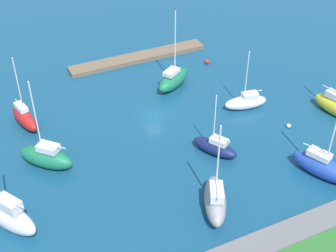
{
  "coord_description": "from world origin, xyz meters",
  "views": [
    {
      "loc": [
        21.95,
        51.04,
        39.03
      ],
      "look_at": [
        0.0,
        4.92,
        1.5
      ],
      "focal_mm": 50.54,
      "sensor_mm": 36.0,
      "label": 1
    }
  ],
  "objects_px": {
    "pier_dock": "(138,57)",
    "sailboat_blue_east_end": "(321,166)",
    "sailboat_red_off_beacon": "(24,117)",
    "sailboat_green_near_pier": "(46,157)",
    "sailboat_white_far_north": "(246,102)",
    "mooring_buoy_red": "(207,62)",
    "sailboat_white_along_channel": "(9,215)",
    "sailboat_navy_lone_north": "(215,147)",
    "sailboat_green_far_south": "(173,79)",
    "mooring_buoy_white": "(289,126)",
    "sailboat_gray_lone_south": "(215,200)"
  },
  "relations": [
    {
      "from": "sailboat_white_along_channel",
      "to": "sailboat_navy_lone_north",
      "type": "xyz_separation_m",
      "value": [
        -26.09,
        -1.39,
        -0.73
      ]
    },
    {
      "from": "sailboat_green_far_south",
      "to": "sailboat_navy_lone_north",
      "type": "bearing_deg",
      "value": -129.99
    },
    {
      "from": "sailboat_green_near_pier",
      "to": "mooring_buoy_white",
      "type": "distance_m",
      "value": 32.8
    },
    {
      "from": "sailboat_white_along_channel",
      "to": "sailboat_navy_lone_north",
      "type": "relative_size",
      "value": 1.34
    },
    {
      "from": "pier_dock",
      "to": "sailboat_green_far_south",
      "type": "bearing_deg",
      "value": 98.01
    },
    {
      "from": "sailboat_navy_lone_north",
      "to": "sailboat_green_near_pier",
      "type": "relative_size",
      "value": 0.72
    },
    {
      "from": "sailboat_white_far_north",
      "to": "mooring_buoy_red",
      "type": "bearing_deg",
      "value": -85.31
    },
    {
      "from": "sailboat_white_along_channel",
      "to": "sailboat_gray_lone_south",
      "type": "xyz_separation_m",
      "value": [
        -21.07,
        7.24,
        -0.23
      ]
    },
    {
      "from": "mooring_buoy_white",
      "to": "mooring_buoy_red",
      "type": "xyz_separation_m",
      "value": [
        1.28,
        -20.83,
        0.09
      ]
    },
    {
      "from": "sailboat_white_along_channel",
      "to": "sailboat_white_far_north",
      "type": "bearing_deg",
      "value": -107.7
    },
    {
      "from": "sailboat_white_far_north",
      "to": "sailboat_green_near_pier",
      "type": "bearing_deg",
      "value": 11.21
    },
    {
      "from": "pier_dock",
      "to": "sailboat_green_near_pier",
      "type": "bearing_deg",
      "value": 45.01
    },
    {
      "from": "pier_dock",
      "to": "mooring_buoy_red",
      "type": "relative_size",
      "value": 30.45
    },
    {
      "from": "sailboat_green_far_south",
      "to": "sailboat_gray_lone_south",
      "type": "height_order",
      "value": "sailboat_green_far_south"
    },
    {
      "from": "sailboat_navy_lone_north",
      "to": "mooring_buoy_white",
      "type": "xyz_separation_m",
      "value": [
        -12.03,
        -0.44,
        -0.73
      ]
    },
    {
      "from": "sailboat_red_off_beacon",
      "to": "sailboat_green_near_pier",
      "type": "xyz_separation_m",
      "value": [
        -0.68,
        9.81,
        0.11
      ]
    },
    {
      "from": "pier_dock",
      "to": "sailboat_blue_east_end",
      "type": "xyz_separation_m",
      "value": [
        -8.64,
        36.91,
        1.08
      ]
    },
    {
      "from": "sailboat_red_off_beacon",
      "to": "sailboat_blue_east_end",
      "type": "bearing_deg",
      "value": 36.29
    },
    {
      "from": "sailboat_white_along_channel",
      "to": "sailboat_white_far_north",
      "type": "xyz_separation_m",
      "value": [
        -35.34,
        -8.47,
        -0.66
      ]
    },
    {
      "from": "sailboat_white_along_channel",
      "to": "mooring_buoy_white",
      "type": "xyz_separation_m",
      "value": [
        -38.12,
        -1.83,
        -1.45
      ]
    },
    {
      "from": "sailboat_green_near_pier",
      "to": "sailboat_blue_east_end",
      "type": "bearing_deg",
      "value": -162.42
    },
    {
      "from": "sailboat_gray_lone_south",
      "to": "sailboat_red_off_beacon",
      "type": "bearing_deg",
      "value": 58.48
    },
    {
      "from": "pier_dock",
      "to": "sailboat_blue_east_end",
      "type": "relative_size",
      "value": 1.82
    },
    {
      "from": "sailboat_white_along_channel",
      "to": "sailboat_green_near_pier",
      "type": "distance_m",
      "value": 10.17
    },
    {
      "from": "sailboat_red_off_beacon",
      "to": "sailboat_blue_east_end",
      "type": "xyz_separation_m",
      "value": [
        -30.25,
        25.79,
        0.09
      ]
    },
    {
      "from": "sailboat_green_far_south",
      "to": "sailboat_blue_east_end",
      "type": "xyz_separation_m",
      "value": [
        -7.13,
        26.15,
        0.0
      ]
    },
    {
      "from": "sailboat_green_far_south",
      "to": "mooring_buoy_white",
      "type": "distance_m",
      "value": 19.24
    },
    {
      "from": "mooring_buoy_red",
      "to": "sailboat_white_far_north",
      "type": "bearing_deg",
      "value": 83.95
    },
    {
      "from": "sailboat_green_near_pier",
      "to": "mooring_buoy_red",
      "type": "relative_size",
      "value": 15.32
    },
    {
      "from": "sailboat_white_far_north",
      "to": "mooring_buoy_white",
      "type": "xyz_separation_m",
      "value": [
        -2.78,
        6.64,
        -0.79
      ]
    },
    {
      "from": "sailboat_gray_lone_south",
      "to": "mooring_buoy_white",
      "type": "height_order",
      "value": "sailboat_gray_lone_south"
    },
    {
      "from": "sailboat_red_off_beacon",
      "to": "mooring_buoy_red",
      "type": "height_order",
      "value": "sailboat_red_off_beacon"
    },
    {
      "from": "sailboat_gray_lone_south",
      "to": "sailboat_navy_lone_north",
      "type": "bearing_deg",
      "value": -3.69
    },
    {
      "from": "sailboat_red_off_beacon",
      "to": "mooring_buoy_white",
      "type": "height_order",
      "value": "sailboat_red_off_beacon"
    },
    {
      "from": "sailboat_navy_lone_north",
      "to": "sailboat_green_far_south",
      "type": "bearing_deg",
      "value": -38.34
    },
    {
      "from": "sailboat_blue_east_end",
      "to": "mooring_buoy_red",
      "type": "bearing_deg",
      "value": 155.1
    },
    {
      "from": "sailboat_navy_lone_north",
      "to": "sailboat_white_far_north",
      "type": "relative_size",
      "value": 0.94
    },
    {
      "from": "pier_dock",
      "to": "sailboat_gray_lone_south",
      "type": "xyz_separation_m",
      "value": [
        5.82,
        36.4,
        1.18
      ]
    },
    {
      "from": "mooring_buoy_red",
      "to": "pier_dock",
      "type": "bearing_deg",
      "value": -33.21
    },
    {
      "from": "sailboat_green_near_pier",
      "to": "sailboat_white_far_north",
      "type": "relative_size",
      "value": 1.3
    },
    {
      "from": "sailboat_red_off_beacon",
      "to": "sailboat_white_far_north",
      "type": "height_order",
      "value": "sailboat_red_off_beacon"
    },
    {
      "from": "sailboat_white_along_channel",
      "to": "sailboat_red_off_beacon",
      "type": "xyz_separation_m",
      "value": [
        -5.29,
        -18.04,
        -0.42
      ]
    },
    {
      "from": "sailboat_white_far_north",
      "to": "sailboat_navy_lone_north",
      "type": "bearing_deg",
      "value": 48.2
    },
    {
      "from": "pier_dock",
      "to": "sailboat_navy_lone_north",
      "type": "relative_size",
      "value": 2.77
    },
    {
      "from": "pier_dock",
      "to": "sailboat_gray_lone_south",
      "type": "bearing_deg",
      "value": 80.91
    },
    {
      "from": "pier_dock",
      "to": "mooring_buoy_red",
      "type": "bearing_deg",
      "value": 146.79
    },
    {
      "from": "sailboat_blue_east_end",
      "to": "sailboat_green_near_pier",
      "type": "distance_m",
      "value": 33.61
    },
    {
      "from": "sailboat_navy_lone_north",
      "to": "sailboat_blue_east_end",
      "type": "distance_m",
      "value": 13.15
    },
    {
      "from": "pier_dock",
      "to": "sailboat_green_far_south",
      "type": "xyz_separation_m",
      "value": [
        -1.51,
        10.76,
        1.08
      ]
    },
    {
      "from": "sailboat_green_far_south",
      "to": "mooring_buoy_red",
      "type": "distance_m",
      "value": 9.5
    }
  ]
}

